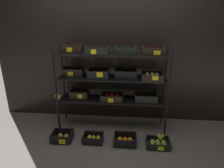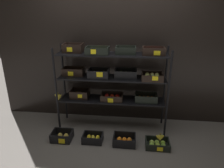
# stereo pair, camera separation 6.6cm
# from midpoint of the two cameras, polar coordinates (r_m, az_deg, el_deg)

# --- Properties ---
(ground_plane) EXTENTS (10.00, 10.00, 0.00)m
(ground_plane) POSITION_cam_midpoint_polar(r_m,az_deg,el_deg) (3.72, 0.52, -11.39)
(ground_plane) COLOR #605B56
(storefront_wall) EXTENTS (4.14, 0.12, 2.45)m
(storefront_wall) POSITION_cam_midpoint_polar(r_m,az_deg,el_deg) (3.63, 1.20, 8.75)
(storefront_wall) COLOR black
(storefront_wall) RESTS_ON ground_plane
(display_rack) EXTENTS (1.86, 0.42, 1.42)m
(display_rack) POSITION_cam_midpoint_polar(r_m,az_deg,el_deg) (3.32, 0.58, 2.24)
(display_rack) COLOR black
(display_rack) RESTS_ON ground_plane
(crate_ground_apple_gold) EXTENTS (0.31, 0.26, 0.14)m
(crate_ground_apple_gold) POSITION_cam_midpoint_polar(r_m,az_deg,el_deg) (3.45, -12.93, -13.82)
(crate_ground_apple_gold) COLOR black
(crate_ground_apple_gold) RESTS_ON ground_plane
(crate_ground_lemon) EXTENTS (0.31, 0.22, 0.12)m
(crate_ground_lemon) POSITION_cam_midpoint_polar(r_m,az_deg,el_deg) (3.34, -4.69, -14.64)
(crate_ground_lemon) COLOR black
(crate_ground_lemon) RESTS_ON ground_plane
(crate_ground_orange) EXTENTS (0.34, 0.25, 0.14)m
(crate_ground_orange) POSITION_cam_midpoint_polar(r_m,az_deg,el_deg) (3.28, 3.98, -15.22)
(crate_ground_orange) COLOR black
(crate_ground_orange) RESTS_ON ground_plane
(crate_ground_apple_green) EXTENTS (0.35, 0.26, 0.11)m
(crate_ground_apple_green) POSITION_cam_midpoint_polar(r_m,az_deg,el_deg) (3.30, 12.86, -15.74)
(crate_ground_apple_green) COLOR black
(crate_ground_apple_green) RESTS_ON ground_plane
(banana_bunch_loose) EXTENTS (0.14, 0.04, 0.13)m
(banana_bunch_loose) POSITION_cam_midpoint_polar(r_m,az_deg,el_deg) (3.24, 13.58, -14.00)
(banana_bunch_loose) COLOR brown
(banana_bunch_loose) RESTS_ON crate_ground_apple_green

